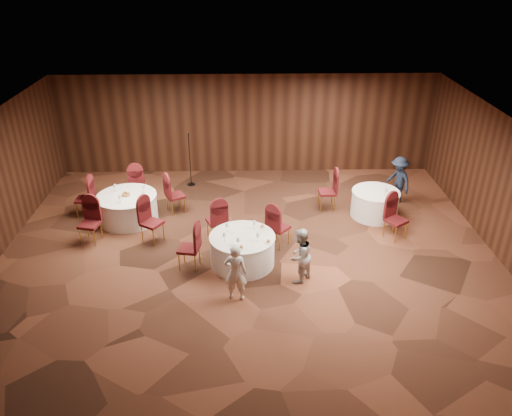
{
  "coord_description": "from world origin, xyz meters",
  "views": [
    {
      "loc": [
        -0.06,
        -10.33,
        6.63
      ],
      "look_at": [
        0.2,
        0.2,
        1.1
      ],
      "focal_mm": 35.0,
      "sensor_mm": 36.0,
      "label": 1
    }
  ],
  "objects_px": {
    "table_right": "(375,203)",
    "table_main": "(242,250)",
    "mic_stand": "(191,170)",
    "woman_a": "(236,273)",
    "woman_b": "(300,256)",
    "man_c": "(398,180)",
    "table_left": "(128,208)"
  },
  "relations": [
    {
      "from": "table_main",
      "to": "man_c",
      "type": "distance_m",
      "value": 5.49
    },
    {
      "from": "table_main",
      "to": "woman_a",
      "type": "height_order",
      "value": "woman_a"
    },
    {
      "from": "woman_a",
      "to": "woman_b",
      "type": "relative_size",
      "value": 1.01
    },
    {
      "from": "table_right",
      "to": "woman_b",
      "type": "distance_m",
      "value": 3.83
    },
    {
      "from": "woman_a",
      "to": "man_c",
      "type": "xyz_separation_m",
      "value": [
        4.63,
        4.45,
        0.03
      ]
    },
    {
      "from": "table_right",
      "to": "woman_a",
      "type": "relative_size",
      "value": 0.99
    },
    {
      "from": "table_left",
      "to": "man_c",
      "type": "height_order",
      "value": "man_c"
    },
    {
      "from": "table_left",
      "to": "man_c",
      "type": "xyz_separation_m",
      "value": [
        7.59,
        0.94,
        0.32
      ]
    },
    {
      "from": "mic_stand",
      "to": "table_right",
      "type": "bearing_deg",
      "value": -22.4
    },
    {
      "from": "table_main",
      "to": "woman_b",
      "type": "bearing_deg",
      "value": -29.37
    },
    {
      "from": "mic_stand",
      "to": "man_c",
      "type": "bearing_deg",
      "value": -12.09
    },
    {
      "from": "table_right",
      "to": "mic_stand",
      "type": "relative_size",
      "value": 0.78
    },
    {
      "from": "woman_a",
      "to": "woman_b",
      "type": "bearing_deg",
      "value": -147.44
    },
    {
      "from": "table_right",
      "to": "man_c",
      "type": "height_order",
      "value": "man_c"
    },
    {
      "from": "table_main",
      "to": "table_right",
      "type": "height_order",
      "value": "same"
    },
    {
      "from": "mic_stand",
      "to": "woman_b",
      "type": "bearing_deg",
      "value": -60.91
    },
    {
      "from": "table_main",
      "to": "mic_stand",
      "type": "distance_m",
      "value": 4.72
    },
    {
      "from": "mic_stand",
      "to": "woman_a",
      "type": "bearing_deg",
      "value": -75.69
    },
    {
      "from": "table_main",
      "to": "table_left",
      "type": "bearing_deg",
      "value": 144.77
    },
    {
      "from": "mic_stand",
      "to": "woman_b",
      "type": "relative_size",
      "value": 1.28
    },
    {
      "from": "mic_stand",
      "to": "woman_a",
      "type": "height_order",
      "value": "mic_stand"
    },
    {
      "from": "table_left",
      "to": "woman_a",
      "type": "distance_m",
      "value": 4.6
    },
    {
      "from": "table_main",
      "to": "woman_a",
      "type": "relative_size",
      "value": 1.16
    },
    {
      "from": "table_left",
      "to": "man_c",
      "type": "distance_m",
      "value": 7.66
    },
    {
      "from": "table_main",
      "to": "man_c",
      "type": "relative_size",
      "value": 1.1
    },
    {
      "from": "table_main",
      "to": "table_right",
      "type": "xyz_separation_m",
      "value": [
        3.64,
        2.27,
        0.0
      ]
    },
    {
      "from": "woman_b",
      "to": "man_c",
      "type": "bearing_deg",
      "value": -178.59
    },
    {
      "from": "table_right",
      "to": "mic_stand",
      "type": "distance_m",
      "value": 5.67
    },
    {
      "from": "table_right",
      "to": "table_main",
      "type": "bearing_deg",
      "value": -147.99
    },
    {
      "from": "woman_a",
      "to": "man_c",
      "type": "bearing_deg",
      "value": -127.21
    },
    {
      "from": "table_left",
      "to": "woman_b",
      "type": "relative_size",
      "value": 1.23
    },
    {
      "from": "woman_a",
      "to": "man_c",
      "type": "height_order",
      "value": "man_c"
    }
  ]
}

